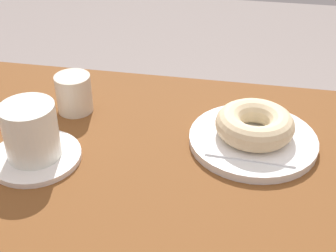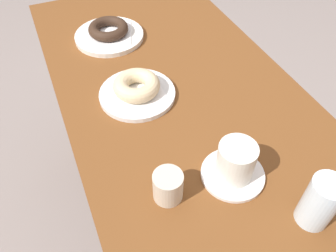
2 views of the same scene
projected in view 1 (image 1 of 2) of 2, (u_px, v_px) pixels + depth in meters
plate_sugar_ring at (253, 140)px, 0.72m from camera, size 0.20×0.20×0.01m
napkin_sugar_ring at (253, 136)px, 0.71m from camera, size 0.13×0.13×0.00m
donut_sugar_ring at (255, 124)px, 0.70m from camera, size 0.12×0.12×0.04m
coffee_cup at (32, 137)px, 0.66m from camera, size 0.13×0.13×0.09m
sugar_jar at (74, 93)px, 0.78m from camera, size 0.06×0.06×0.07m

